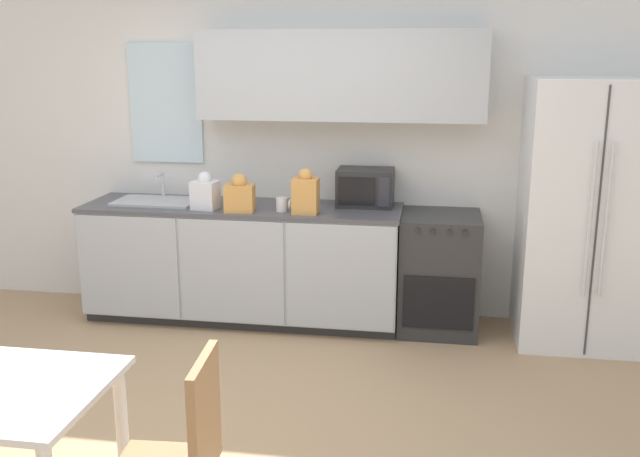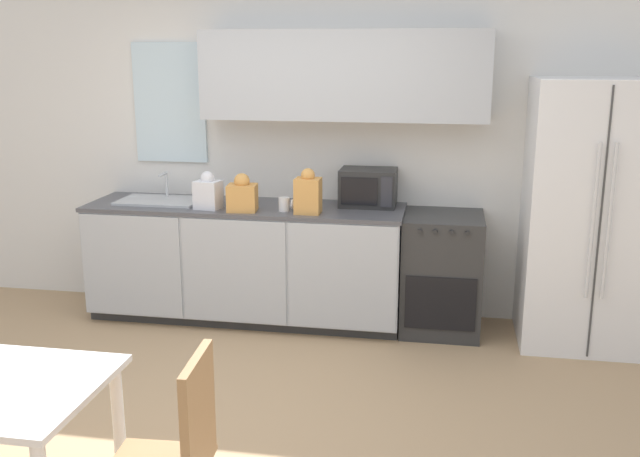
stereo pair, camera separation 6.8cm
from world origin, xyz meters
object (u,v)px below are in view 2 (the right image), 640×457
oven_range (442,273)px  refrigerator (590,215)px  coffee_mug (285,204)px  microwave (368,188)px  dining_chair_side (179,449)px

oven_range → refrigerator: 1.12m
refrigerator → coffee_mug: refrigerator is taller
coffee_mug → oven_range: bearing=8.5°
oven_range → microwave: (-0.57, 0.12, 0.61)m
refrigerator → dining_chair_side: (-2.00, -2.74, -0.41)m
microwave → coffee_mug: bearing=-153.4°
oven_range → coffee_mug: coffee_mug is taller
refrigerator → microwave: 1.59m
oven_range → dining_chair_side: 2.96m
oven_range → refrigerator: (1.00, -0.05, 0.50)m
oven_range → refrigerator: refrigerator is taller
oven_range → microwave: microwave is taller
refrigerator → coffee_mug: 2.16m
coffee_mug → dining_chair_side: 2.66m
coffee_mug → microwave: bearing=26.6°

